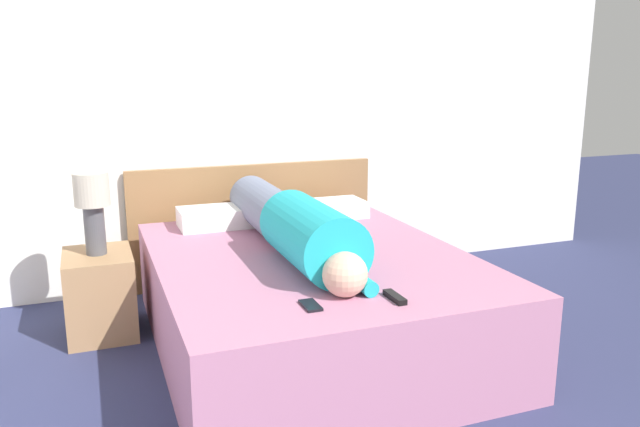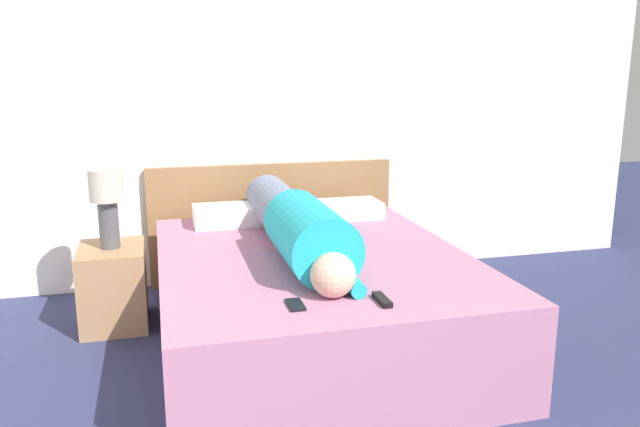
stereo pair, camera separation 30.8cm
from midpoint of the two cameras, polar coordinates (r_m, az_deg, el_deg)
wall_back at (r=4.34m, az=-6.94°, el=10.91°), size 5.48×0.06×2.60m
bed at (r=3.36m, az=-3.55°, el=-7.88°), size 1.58×1.98×0.51m
headboard at (r=4.36m, az=-8.00°, el=-0.92°), size 1.70×0.04×0.82m
nightstand at (r=3.76m, az=-21.72°, el=-6.87°), size 0.36×0.46×0.46m
table_lamp at (r=3.63m, az=-22.40°, el=0.85°), size 0.19×0.19×0.45m
person_lying at (r=3.28m, az=-5.22°, el=-1.08°), size 0.33×1.68×0.33m
pillow_near_headboard at (r=3.91m, az=-11.42°, el=-0.34°), size 0.49×0.28×0.12m
pillow_second at (r=4.09m, az=-1.35°, el=0.40°), size 0.47×0.28×0.11m
tv_remote at (r=2.64m, az=3.52°, el=-7.70°), size 0.04×0.15×0.02m
cell_phone at (r=2.57m, az=-4.35°, el=-8.44°), size 0.06×0.13×0.01m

